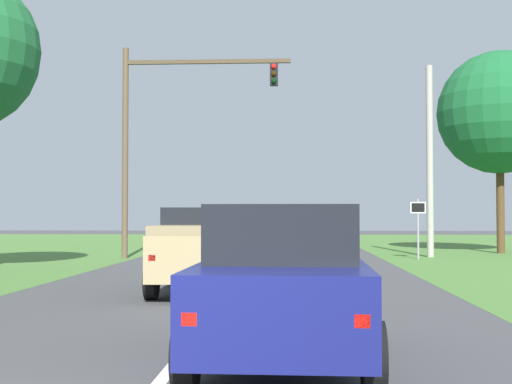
% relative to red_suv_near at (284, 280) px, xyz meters
% --- Properties ---
extents(ground_plane, '(120.00, 120.00, 0.00)m').
position_rel_red_suv_near_xyz_m(ground_plane, '(-1.30, 9.32, -0.99)').
color(ground_plane, '#424244').
extents(red_suv_near, '(2.16, 4.45, 1.88)m').
position_rel_red_suv_near_xyz_m(red_suv_near, '(0.00, 0.00, 0.00)').
color(red_suv_near, navy).
rests_on(red_suv_near, ground_plane).
extents(pickup_truck_lead, '(2.25, 4.84, 1.92)m').
position_rel_red_suv_near_xyz_m(pickup_truck_lead, '(-1.87, 7.53, 0.01)').
color(pickup_truck_lead, tan).
rests_on(pickup_truck_lead, ground_plane).
extents(traffic_light, '(6.84, 0.40, 8.56)m').
position_rel_red_suv_near_xyz_m(traffic_light, '(-5.08, 19.81, 4.56)').
color(traffic_light, brown).
rests_on(traffic_light, ground_plane).
extents(keep_moving_sign, '(0.60, 0.09, 2.40)m').
position_rel_red_suv_near_xyz_m(keep_moving_sign, '(5.07, 19.89, 0.55)').
color(keep_moving_sign, gray).
rests_on(keep_moving_sign, ground_plane).
extents(oak_tree_right, '(5.65, 5.65, 9.29)m').
position_rel_red_suv_near_xyz_m(oak_tree_right, '(9.60, 24.41, 5.47)').
color(oak_tree_right, '#4C351E').
rests_on(oak_tree_right, ground_plane).
extents(utility_pole_right, '(0.28, 0.28, 8.02)m').
position_rel_red_suv_near_xyz_m(utility_pole_right, '(5.82, 21.30, 3.02)').
color(utility_pole_right, '#9E998E').
rests_on(utility_pole_right, ground_plane).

